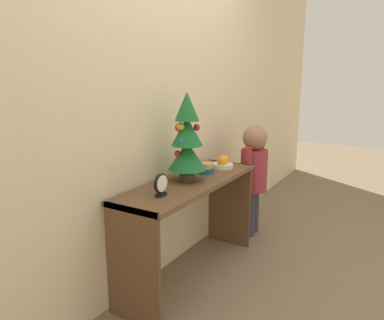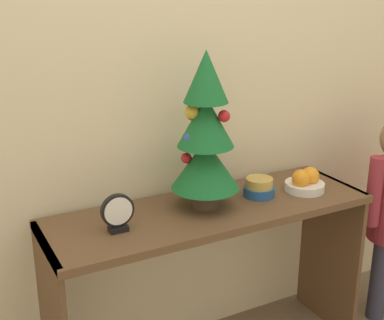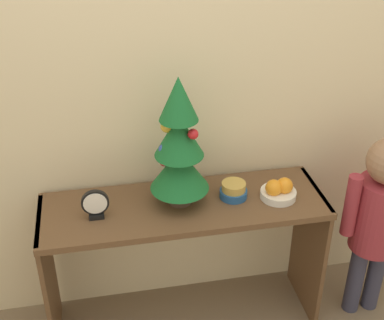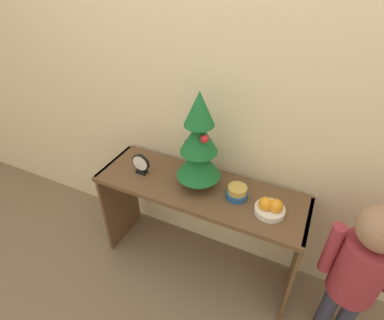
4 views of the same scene
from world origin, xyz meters
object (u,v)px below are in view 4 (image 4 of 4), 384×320
Objects in this scene: mini_tree at (199,144)px; singing_bowl at (237,192)px; child_figure at (362,266)px; desk_clock at (141,164)px; fruit_bowl at (270,208)px.

singing_bowl is (0.24, -0.01, -0.25)m from mini_tree.
singing_bowl is 0.13× the size of child_figure.
child_figure reaches higher than singing_bowl.
singing_bowl is 0.62m from desk_clock.
fruit_bowl is 0.16× the size of child_figure.
fruit_bowl is 0.50m from child_figure.
mini_tree is 4.77× the size of singing_bowl.
mini_tree is at bearing 173.26° from fruit_bowl.
fruit_bowl is 0.20m from singing_bowl.
fruit_bowl is 0.81m from desk_clock.
desk_clock reaches higher than singing_bowl.
mini_tree is 1.00m from child_figure.
singing_bowl is at bearing 167.47° from fruit_bowl.
singing_bowl is at bearing 170.76° from child_figure.
child_figure is (0.92, -0.12, -0.38)m from mini_tree.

